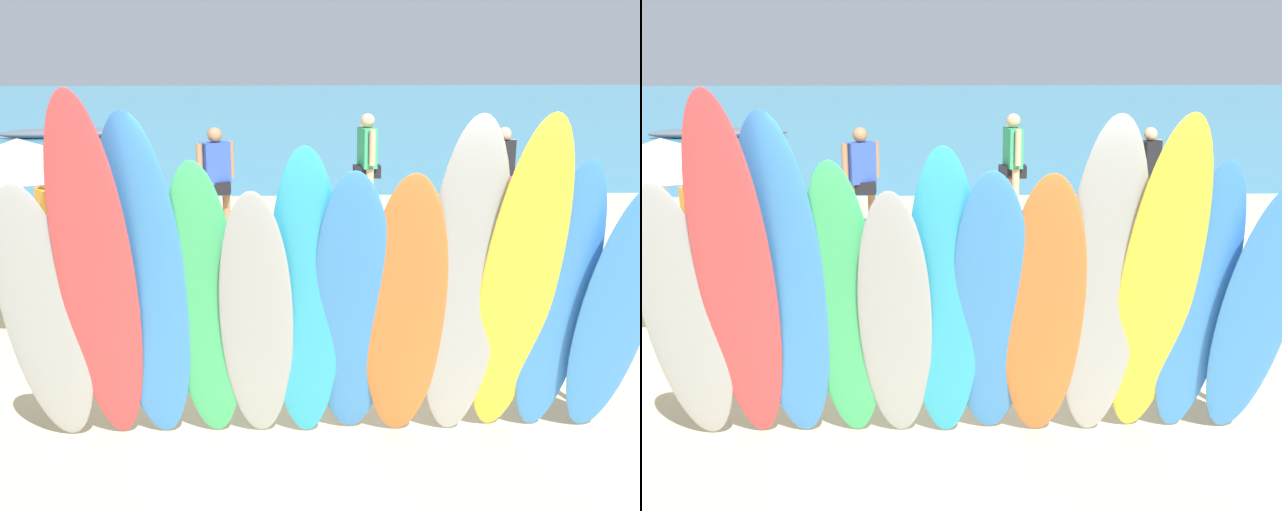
# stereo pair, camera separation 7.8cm
# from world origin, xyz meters

# --- Properties ---
(ground) EXTENTS (60.00, 60.00, 0.00)m
(ground) POSITION_xyz_m (0.00, 14.00, 0.00)
(ground) COLOR #D3BC8C
(ocean_water) EXTENTS (60.00, 40.00, 0.02)m
(ocean_water) POSITION_xyz_m (0.00, 29.28, 0.01)
(ocean_water) COLOR teal
(ocean_water) RESTS_ON ground
(surfboard_rack) EXTENTS (4.33, 0.07, 0.63)m
(surfboard_rack) POSITION_xyz_m (0.00, 0.00, 0.52)
(surfboard_rack) COLOR brown
(surfboard_rack) RESTS_ON ground
(surfboard_grey_0) EXTENTS (0.60, 0.78, 2.08)m
(surfboard_grey_0) POSITION_xyz_m (-1.99, -0.59, 1.04)
(surfboard_grey_0) COLOR #999EA3
(surfboard_grey_0) RESTS_ON ground
(surfboard_red_1) EXTENTS (0.53, 1.06, 2.67)m
(surfboard_red_1) POSITION_xyz_m (-1.58, -0.72, 1.34)
(surfboard_red_1) COLOR #D13D42
(surfboard_red_1) RESTS_ON ground
(surfboard_blue_2) EXTENTS (0.60, 0.84, 2.52)m
(surfboard_blue_2) POSITION_xyz_m (-1.28, -0.61, 1.26)
(surfboard_blue_2) COLOR #337AD1
(surfboard_blue_2) RESTS_ON ground
(surfboard_green_3) EXTENTS (0.56, 0.74, 2.21)m
(surfboard_green_3) POSITION_xyz_m (-0.89, -0.56, 1.10)
(surfboard_green_3) COLOR #38B266
(surfboard_green_3) RESTS_ON ground
(surfboard_grey_4) EXTENTS (0.53, 0.75, 2.02)m
(surfboard_grey_4) POSITION_xyz_m (-0.54, -0.60, 1.01)
(surfboard_grey_4) COLOR #999EA3
(surfboard_grey_4) RESTS_ON ground
(surfboard_teal_5) EXTENTS (0.53, 0.71, 2.29)m
(surfboard_teal_5) POSITION_xyz_m (-0.19, -0.59, 1.15)
(surfboard_teal_5) COLOR #289EC6
(surfboard_teal_5) RESTS_ON ground
(surfboard_blue_6) EXTENTS (0.61, 0.83, 2.15)m
(surfboard_blue_6) POSITION_xyz_m (0.13, -0.58, 1.07)
(surfboard_blue_6) COLOR #337AD1
(surfboard_blue_6) RESTS_ON ground
(surfboard_orange_7) EXTENTS (0.59, 0.74, 2.12)m
(surfboard_orange_7) POSITION_xyz_m (0.50, -0.60, 1.06)
(surfboard_orange_7) COLOR orange
(surfboard_orange_7) RESTS_ON ground
(surfboard_grey_8) EXTENTS (0.60, 0.82, 2.50)m
(surfboard_grey_8) POSITION_xyz_m (0.89, -0.65, 1.25)
(surfboard_grey_8) COLOR #999EA3
(surfboard_grey_8) RESTS_ON ground
(surfboard_yellow_9) EXTENTS (0.60, 0.98, 2.52)m
(surfboard_yellow_9) POSITION_xyz_m (1.27, -0.67, 1.26)
(surfboard_yellow_9) COLOR yellow
(surfboard_yellow_9) RESTS_ON ground
(surfboard_blue_10) EXTENTS (0.54, 0.74, 2.20)m
(surfboard_blue_10) POSITION_xyz_m (1.60, -0.57, 1.10)
(surfboard_blue_10) COLOR #337AD1
(surfboard_blue_10) RESTS_ON ground
(surfboard_blue_11) EXTENTS (0.60, 0.78, 2.06)m
(surfboard_blue_11) POSITION_xyz_m (2.00, -0.62, 1.03)
(surfboard_blue_11) COLOR #337AD1
(surfboard_blue_11) RESTS_ON ground
(beachgoer_photographing) EXTENTS (0.39, 0.49, 1.50)m
(beachgoer_photographing) POSITION_xyz_m (-3.04, 3.15, 0.86)
(beachgoer_photographing) COLOR #9E704C
(beachgoer_photographing) RESTS_ON ground
(beachgoer_midbeach) EXTENTS (0.46, 0.65, 1.76)m
(beachgoer_midbeach) POSITION_xyz_m (1.05, 7.38, 1.01)
(beachgoer_midbeach) COLOR tan
(beachgoer_midbeach) RESTS_ON ground
(beachgoer_by_water) EXTENTS (0.59, 0.27, 1.58)m
(beachgoer_by_water) POSITION_xyz_m (-2.49, 4.30, 0.91)
(beachgoer_by_water) COLOR tan
(beachgoer_by_water) RESTS_ON ground
(beachgoer_near_rack) EXTENTS (0.55, 0.41, 1.66)m
(beachgoer_near_rack) POSITION_xyz_m (-1.39, 6.17, 0.96)
(beachgoer_near_rack) COLOR #9E704C
(beachgoer_near_rack) RESTS_ON ground
(beachgoer_strolling) EXTENTS (0.49, 0.42, 1.59)m
(beachgoer_strolling) POSITION_xyz_m (3.19, 6.70, 0.92)
(beachgoer_strolling) COLOR tan
(beachgoer_strolling) RESTS_ON ground
(beach_umbrella) EXTENTS (1.78, 1.78, 2.02)m
(beach_umbrella) POSITION_xyz_m (-2.86, 1.80, 1.86)
(beach_umbrella) COLOR silver
(beach_umbrella) RESTS_ON ground
(distant_boat) EXTENTS (4.31, 1.25, 0.34)m
(distant_boat) POSITION_xyz_m (-7.05, 19.04, 0.15)
(distant_boat) COLOR #4C515B
(distant_boat) RESTS_ON ground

